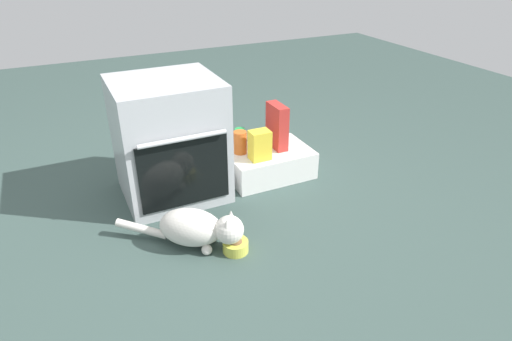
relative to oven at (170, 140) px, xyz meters
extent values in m
plane|color=#384C47|center=(-0.01, -0.49, -0.34)|extent=(8.00, 8.00, 0.00)
cube|color=#B7BABF|center=(0.00, 0.00, 0.00)|extent=(0.57, 0.52, 0.69)
cube|color=black|center=(0.00, -0.26, -0.09)|extent=(0.48, 0.01, 0.38)
cylinder|color=silver|center=(0.00, -0.29, 0.12)|extent=(0.45, 0.02, 0.02)
cube|color=white|center=(0.60, -0.04, -0.26)|extent=(0.52, 0.36, 0.17)
cylinder|color=#D1D14C|center=(0.11, -0.66, -0.31)|extent=(0.13, 0.13, 0.06)
sphere|color=brown|center=(0.11, -0.66, -0.29)|extent=(0.07, 0.07, 0.07)
ellipsoid|color=silver|center=(-0.06, -0.53, -0.23)|extent=(0.36, 0.34, 0.19)
sphere|color=silver|center=(0.09, -0.65, -0.22)|extent=(0.14, 0.14, 0.14)
cone|color=silver|center=(0.11, -0.61, -0.17)|extent=(0.05, 0.05, 0.06)
cone|color=silver|center=(0.07, -0.68, -0.17)|extent=(0.05, 0.05, 0.06)
cylinder|color=silver|center=(-0.27, -0.37, -0.28)|extent=(0.24, 0.19, 0.08)
sphere|color=silver|center=(0.04, -0.54, -0.32)|extent=(0.05, 0.05, 0.05)
sphere|color=silver|center=(-0.02, -0.63, -0.32)|extent=(0.05, 0.05, 0.05)
cube|color=#B72D28|center=(0.67, -0.02, -0.03)|extent=(0.07, 0.18, 0.28)
cylinder|color=green|center=(0.47, 0.09, -0.11)|extent=(0.07, 0.07, 0.12)
cube|color=yellow|center=(0.50, -0.13, -0.08)|extent=(0.12, 0.09, 0.18)
cylinder|color=#D16023|center=(0.43, 0.00, -0.10)|extent=(0.08, 0.08, 0.14)
camera|label=1|loc=(-0.51, -2.21, 1.00)|focal=30.42mm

